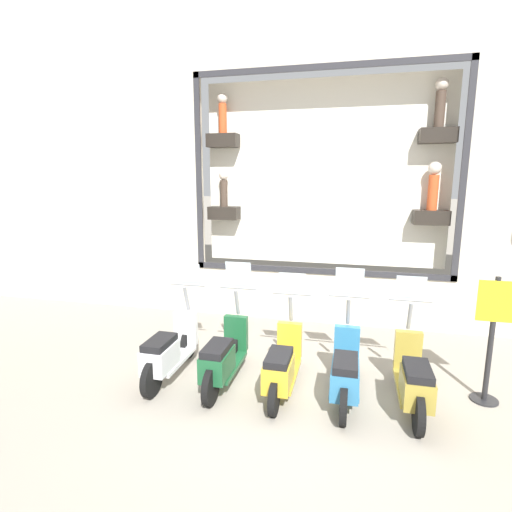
{
  "coord_description": "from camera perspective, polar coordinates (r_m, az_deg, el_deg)",
  "views": [
    {
      "loc": [
        -4.71,
        -0.67,
        3.0
      ],
      "look_at": [
        1.9,
        0.96,
        1.67
      ],
      "focal_mm": 28.0,
      "sensor_mm": 36.0,
      "label": 1
    }
  ],
  "objects": [
    {
      "name": "shop_sign_post",
      "position": [
        6.24,
        30.62,
        -9.75
      ],
      "size": [
        0.36,
        0.45,
        1.75
      ],
      "color": "#232326",
      "rests_on": "ground_plane"
    },
    {
      "name": "scooter_yellow_2",
      "position": [
        5.83,
        3.75,
        -15.27
      ],
      "size": [
        1.79,
        0.6,
        1.56
      ],
      "color": "black",
      "rests_on": "ground_plane"
    },
    {
      "name": "building_facade",
      "position": [
        8.5,
        9.78,
        21.94
      ],
      "size": [
        1.23,
        36.0,
        9.08
      ],
      "color": "beige",
      "rests_on": "ground_plane"
    },
    {
      "name": "ground_plane",
      "position": [
        5.62,
        5.21,
        -21.23
      ],
      "size": [
        120.0,
        120.0,
        0.0
      ],
      "primitive_type": "plane",
      "color": "gray"
    },
    {
      "name": "scooter_green_3",
      "position": [
        6.03,
        -4.65,
        -14.1
      ],
      "size": [
        1.8,
        0.6,
        1.69
      ],
      "color": "black",
      "rests_on": "ground_plane"
    },
    {
      "name": "scooter_olive_0",
      "position": [
        5.83,
        21.56,
        -15.92
      ],
      "size": [
        1.8,
        0.6,
        1.61
      ],
      "color": "black",
      "rests_on": "ground_plane"
    },
    {
      "name": "scooter_white_4",
      "position": [
        6.33,
        -12.34,
        -13.07
      ],
      "size": [
        1.8,
        0.61,
        1.62
      ],
      "color": "black",
      "rests_on": "ground_plane"
    },
    {
      "name": "scooter_teal_1",
      "position": [
        5.76,
        12.64,
        -15.66
      ],
      "size": [
        1.8,
        0.6,
        1.69
      ],
      "color": "black",
      "rests_on": "ground_plane"
    }
  ]
}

